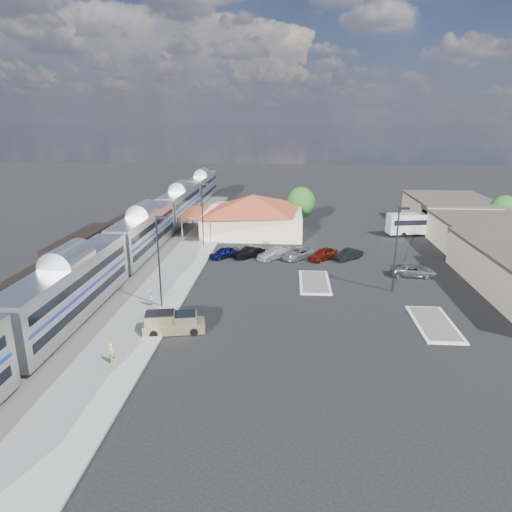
# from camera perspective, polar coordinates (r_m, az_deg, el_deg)

# --- Properties ---
(ground) EXTENTS (280.00, 280.00, 0.00)m
(ground) POSITION_cam_1_polar(r_m,az_deg,el_deg) (48.95, 2.75, -4.06)
(ground) COLOR black
(ground) RESTS_ON ground
(railbed) EXTENTS (16.00, 100.00, 0.12)m
(railbed) POSITION_cam_1_polar(r_m,az_deg,el_deg) (60.60, -17.30, -0.63)
(railbed) COLOR #4C4944
(railbed) RESTS_ON ground
(platform) EXTENTS (5.50, 92.00, 0.18)m
(platform) POSITION_cam_1_polar(r_m,az_deg,el_deg) (56.09, -9.43, -1.43)
(platform) COLOR gray
(platform) RESTS_ON ground
(passenger_train) EXTENTS (3.00, 104.00, 5.55)m
(passenger_train) POSITION_cam_1_polar(r_m,az_deg,el_deg) (62.10, -13.78, 2.76)
(passenger_train) COLOR silver
(passenger_train) RESTS_ON ground
(freight_cars) EXTENTS (2.80, 46.00, 4.00)m
(freight_cars) POSITION_cam_1_polar(r_m,az_deg,el_deg) (59.16, -20.99, 0.48)
(freight_cars) COLOR black
(freight_cars) RESTS_ON ground
(station_depot) EXTENTS (18.35, 12.24, 6.20)m
(station_depot) POSITION_cam_1_polar(r_m,az_deg,el_deg) (71.40, -0.38, 5.25)
(station_depot) COLOR beige
(station_depot) RESTS_ON ground
(buildings_east) EXTENTS (14.40, 51.40, 4.80)m
(buildings_east) POSITION_cam_1_polar(r_m,az_deg,el_deg) (67.55, 27.63, 1.90)
(buildings_east) COLOR #C6B28C
(buildings_east) RESTS_ON ground
(traffic_island_south) EXTENTS (3.30, 7.50, 0.21)m
(traffic_island_south) POSITION_cam_1_polar(r_m,az_deg,el_deg) (50.87, 7.33, -3.24)
(traffic_island_south) COLOR silver
(traffic_island_south) RESTS_ON ground
(traffic_island_north) EXTENTS (3.30, 7.50, 0.21)m
(traffic_island_north) POSITION_cam_1_polar(r_m,az_deg,el_deg) (43.52, 21.40, -7.88)
(traffic_island_north) COLOR silver
(traffic_island_north) RESTS_ON ground
(lamp_plat_s) EXTENTS (1.08, 0.25, 9.00)m
(lamp_plat_s) POSITION_cam_1_polar(r_m,az_deg,el_deg) (43.20, -11.98, 0.19)
(lamp_plat_s) COLOR black
(lamp_plat_s) RESTS_ON ground
(lamp_plat_n) EXTENTS (1.08, 0.25, 9.00)m
(lamp_plat_n) POSITION_cam_1_polar(r_m,az_deg,el_deg) (64.02, -6.65, 5.81)
(lamp_plat_n) COLOR black
(lamp_plat_n) RESTS_ON ground
(lamp_lot) EXTENTS (1.08, 0.25, 9.00)m
(lamp_lot) POSITION_cam_1_polar(r_m,az_deg,el_deg) (48.60, 17.25, 1.64)
(lamp_lot) COLOR black
(lamp_lot) RESTS_ON ground
(tree_east_c) EXTENTS (4.41, 4.41, 6.21)m
(tree_east_c) POSITION_cam_1_polar(r_m,az_deg,el_deg) (80.15, 28.53, 4.95)
(tree_east_c) COLOR #382314
(tree_east_c) RESTS_ON ground
(tree_depot) EXTENTS (4.71, 4.71, 6.63)m
(tree_depot) POSITION_cam_1_polar(r_m,az_deg,el_deg) (76.94, 5.64, 6.69)
(tree_depot) COLOR #382314
(tree_depot) RESTS_ON ground
(pickup_truck) EXTENTS (5.43, 2.85, 1.78)m
(pickup_truck) POSITION_cam_1_polar(r_m,az_deg,el_deg) (39.58, -10.20, -8.24)
(pickup_truck) COLOR #9D9060
(pickup_truck) RESTS_ON ground
(suv) EXTENTS (5.17, 2.62, 1.40)m
(suv) POSITION_cam_1_polar(r_m,az_deg,el_deg) (55.47, 19.04, -1.70)
(suv) COLOR gray
(suv) RESTS_ON ground
(coach_bus) EXTENTS (10.87, 4.13, 3.41)m
(coach_bus) POSITION_cam_1_polar(r_m,az_deg,el_deg) (75.17, 19.99, 3.91)
(coach_bus) COLOR white
(coach_bus) RESTS_ON ground
(person_a) EXTENTS (0.41, 0.60, 1.57)m
(person_a) POSITION_cam_1_polar(r_m,az_deg,el_deg) (35.69, -17.56, -11.50)
(person_a) COLOR #D6D943
(person_a) RESTS_ON platform
(person_b) EXTENTS (0.78, 0.89, 1.56)m
(person_b) POSITION_cam_1_polar(r_m,az_deg,el_deg) (44.90, -13.11, -5.16)
(person_b) COLOR beige
(person_b) RESTS_ON platform
(parked_car_a) EXTENTS (4.15, 4.03, 1.41)m
(parked_car_a) POSITION_cam_1_polar(r_m,az_deg,el_deg) (59.51, -4.00, 0.44)
(parked_car_a) COLOR #0E1146
(parked_car_a) RESTS_ON ground
(parked_car_b) EXTENTS (4.32, 3.97, 1.44)m
(parked_car_b) POSITION_cam_1_polar(r_m,az_deg,el_deg) (59.43, -0.90, 0.48)
(parked_car_b) COLOR black
(parked_car_b) RESTS_ON ground
(parked_car_c) EXTENTS (4.91, 4.62, 1.39)m
(parked_car_c) POSITION_cam_1_polar(r_m,az_deg,el_deg) (58.96, 2.17, 0.31)
(parked_car_c) COLOR silver
(parked_car_c) RESTS_ON ground
(parked_car_d) EXTENTS (5.15, 5.19, 1.39)m
(parked_car_d) POSITION_cam_1_polar(r_m,az_deg,el_deg) (59.24, 5.28, 0.33)
(parked_car_d) COLOR #919399
(parked_car_d) RESTS_ON ground
(parked_car_e) EXTENTS (4.38, 4.45, 1.52)m
(parked_car_e) POSITION_cam_1_polar(r_m,az_deg,el_deg) (59.09, 8.39, 0.24)
(parked_car_e) COLOR maroon
(parked_car_e) RESTS_ON ground
(parked_car_f) EXTENTS (4.08, 3.77, 1.36)m
(parked_car_f) POSITION_cam_1_polar(r_m,az_deg,el_deg) (59.73, 11.43, 0.18)
(parked_car_f) COLOR black
(parked_car_f) RESTS_ON ground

